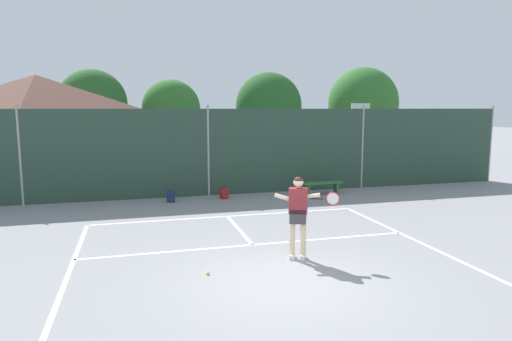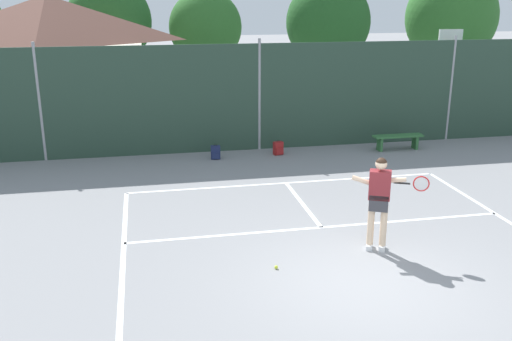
% 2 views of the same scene
% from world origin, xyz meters
% --- Properties ---
extents(ground_plane, '(120.00, 120.00, 0.00)m').
position_xyz_m(ground_plane, '(0.00, 0.00, 0.00)').
color(ground_plane, gray).
extents(court_markings, '(8.30, 11.10, 0.01)m').
position_xyz_m(court_markings, '(0.00, 0.65, 0.00)').
color(court_markings, white).
rests_on(court_markings, ground).
extents(chainlink_fence, '(26.09, 0.09, 3.46)m').
position_xyz_m(chainlink_fence, '(-0.00, 9.00, 1.66)').
color(chainlink_fence, '#284233').
rests_on(chainlink_fence, ground).
extents(basketball_hoop, '(0.90, 0.67, 3.55)m').
position_xyz_m(basketball_hoop, '(7.21, 10.60, 2.31)').
color(basketball_hoop, yellow).
rests_on(basketball_hoop, ground).
extents(clubhouse_building, '(6.65, 4.77, 4.71)m').
position_xyz_m(clubhouse_building, '(-6.58, 12.85, 2.44)').
color(clubhouse_building, beige).
rests_on(clubhouse_building, ground).
extents(treeline_backdrop, '(26.75, 4.06, 5.90)m').
position_xyz_m(treeline_backdrop, '(1.59, 18.10, 3.55)').
color(treeline_backdrop, brown).
rests_on(treeline_backdrop, ground).
extents(tennis_player, '(1.37, 0.56, 1.85)m').
position_xyz_m(tennis_player, '(0.72, 1.24, 1.11)').
color(tennis_player, silver).
rests_on(tennis_player, ground).
extents(tennis_ball, '(0.07, 0.07, 0.07)m').
position_xyz_m(tennis_ball, '(-1.38, 0.82, 0.03)').
color(tennis_ball, '#CCE033').
rests_on(tennis_ball, ground).
extents(backpack_navy, '(0.30, 0.26, 0.46)m').
position_xyz_m(backpack_navy, '(-1.52, 8.13, 0.19)').
color(backpack_navy, navy).
rests_on(backpack_navy, ground).
extents(backpack_red, '(0.31, 0.29, 0.46)m').
position_xyz_m(backpack_red, '(0.44, 8.23, 0.19)').
color(backpack_red, maroon).
rests_on(backpack_red, ground).
extents(courtside_bench, '(1.60, 0.36, 0.48)m').
position_xyz_m(courtside_bench, '(4.28, 8.03, 0.36)').
color(courtside_bench, '#336B38').
rests_on(courtside_bench, ground).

